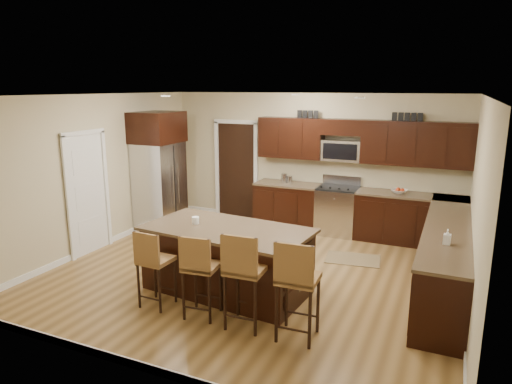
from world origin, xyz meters
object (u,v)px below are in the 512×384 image
at_px(range, 337,210).
at_px(refrigerator, 159,170).
at_px(stool_mid, 199,267).
at_px(stool_left, 153,260).
at_px(island, 227,261).
at_px(stool_right, 244,270).
at_px(stool_extra, 297,279).

relative_size(range, refrigerator, 0.47).
height_order(range, stool_mid, range).
height_order(stool_mid, refrigerator, refrigerator).
bearing_deg(stool_mid, range, 73.65).
relative_size(stool_left, stool_mid, 0.96).
distance_m(range, stool_left, 4.24).
height_order(island, stool_mid, stool_mid).
distance_m(range, refrigerator, 3.58).
xyz_separation_m(island, stool_right, (0.66, -0.85, 0.32)).
height_order(refrigerator, stool_extra, refrigerator).
xyz_separation_m(stool_mid, refrigerator, (-2.59, 2.81, 0.53)).
height_order(stool_left, stool_extra, stool_extra).
bearing_deg(stool_mid, island, 87.84).
bearing_deg(stool_extra, stool_right, 176.96).
bearing_deg(refrigerator, stool_left, -56.00).
distance_m(island, stool_extra, 1.60).
xyz_separation_m(range, stool_left, (-1.40, -4.00, 0.18)).
xyz_separation_m(stool_mid, stool_extra, (1.25, -0.01, 0.07)).
height_order(stool_right, stool_extra, same).
relative_size(stool_mid, stool_extra, 0.91).
xyz_separation_m(stool_right, refrigerator, (-3.19, 2.82, 0.46)).
distance_m(island, stool_mid, 0.88).
distance_m(refrigerator, stool_extra, 4.79).
xyz_separation_m(stool_left, stool_right, (1.30, -0.01, 0.10)).
bearing_deg(stool_extra, island, 144.02).
distance_m(stool_left, refrigerator, 3.44).
distance_m(stool_right, refrigerator, 4.28).
height_order(range, island, range).
bearing_deg(stool_extra, range, 94.68).
relative_size(stool_left, stool_extra, 0.87).
bearing_deg(stool_left, stool_extra, 1.39).
height_order(stool_mid, stool_right, stool_right).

